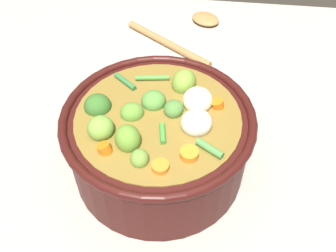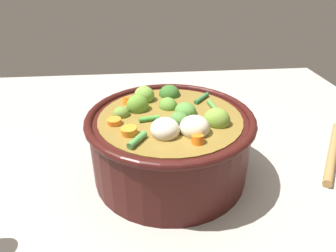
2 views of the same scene
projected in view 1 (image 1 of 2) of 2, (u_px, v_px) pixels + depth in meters
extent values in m
plane|color=#9E998E|center=(159.00, 165.00, 0.63)|extent=(1.10, 1.10, 0.00)
cylinder|color=#38110F|center=(159.00, 143.00, 0.58)|extent=(0.27, 0.27, 0.11)
torus|color=#38110F|center=(158.00, 117.00, 0.54)|extent=(0.28, 0.28, 0.01)
cylinder|color=olive|center=(159.00, 141.00, 0.58)|extent=(0.24, 0.24, 0.11)
ellipsoid|color=olive|center=(128.00, 139.00, 0.50)|extent=(0.05, 0.05, 0.04)
ellipsoid|color=#528939|center=(154.00, 101.00, 0.56)|extent=(0.05, 0.05, 0.03)
ellipsoid|color=#4C7B37|center=(173.00, 109.00, 0.54)|extent=(0.03, 0.03, 0.03)
ellipsoid|color=#709D3B|center=(101.00, 128.00, 0.51)|extent=(0.05, 0.05, 0.03)
ellipsoid|color=olive|center=(140.00, 158.00, 0.48)|extent=(0.03, 0.03, 0.02)
ellipsoid|color=#336626|center=(98.00, 106.00, 0.55)|extent=(0.04, 0.04, 0.03)
ellipsoid|color=olive|center=(184.00, 83.00, 0.58)|extent=(0.05, 0.05, 0.04)
ellipsoid|color=#5B8C32|center=(132.00, 114.00, 0.54)|extent=(0.05, 0.04, 0.03)
cylinder|color=orange|center=(218.00, 105.00, 0.55)|extent=(0.02, 0.02, 0.02)
cylinder|color=orange|center=(189.00, 155.00, 0.49)|extent=(0.03, 0.03, 0.02)
cylinder|color=orange|center=(105.00, 150.00, 0.50)|extent=(0.03, 0.03, 0.02)
cylinder|color=orange|center=(160.00, 167.00, 0.48)|extent=(0.02, 0.02, 0.01)
ellipsoid|color=beige|center=(197.00, 123.00, 0.52)|extent=(0.06, 0.06, 0.04)
ellipsoid|color=beige|center=(198.00, 100.00, 0.55)|extent=(0.05, 0.05, 0.04)
cylinder|color=#30713A|center=(125.00, 81.00, 0.59)|extent=(0.04, 0.04, 0.01)
cylinder|color=#4B8939|center=(153.00, 78.00, 0.59)|extent=(0.05, 0.02, 0.01)
cylinder|color=#3F9137|center=(163.00, 133.00, 0.51)|extent=(0.01, 0.03, 0.01)
cylinder|color=#4B8E43|center=(210.00, 149.00, 0.49)|extent=(0.04, 0.03, 0.01)
ellipsoid|color=#9E7240|center=(206.00, 19.00, 0.91)|extent=(0.09, 0.09, 0.02)
cylinder|color=#9E7240|center=(168.00, 44.00, 0.85)|extent=(0.20, 0.15, 0.02)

